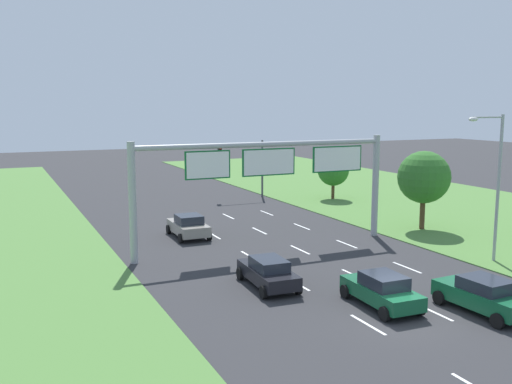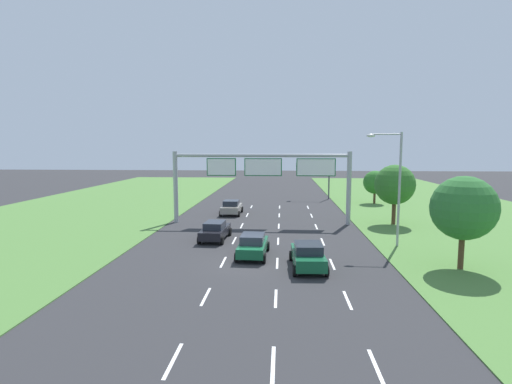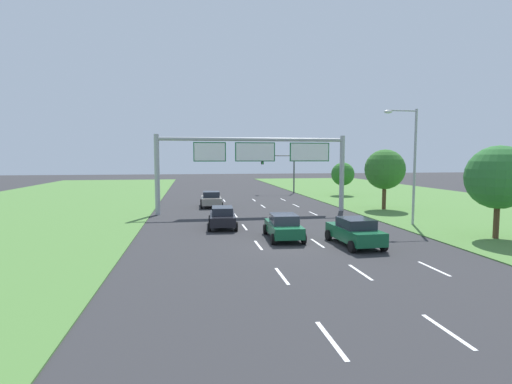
{
  "view_description": "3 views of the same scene",
  "coord_description": "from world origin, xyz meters",
  "views": [
    {
      "loc": [
        -15.42,
        -18.48,
        9.01
      ],
      "look_at": [
        -0.71,
        13.27,
        3.66
      ],
      "focal_mm": 40.0,
      "sensor_mm": 36.0,
      "label": 1
    },
    {
      "loc": [
        2.0,
        -24.98,
        7.44
      ],
      "look_at": [
        -0.3,
        10.5,
        3.4
      ],
      "focal_mm": 28.0,
      "sensor_mm": 36.0,
      "label": 2
    },
    {
      "loc": [
        -5.46,
        -22.08,
        4.98
      ],
      "look_at": [
        -0.15,
        10.71,
        2.11
      ],
      "focal_mm": 28.0,
      "sensor_mm": 36.0,
      "label": 3
    }
  ],
  "objects": [
    {
      "name": "ground_plane",
      "position": [
        0.0,
        0.0,
        0.0
      ],
      "size": [
        200.0,
        200.0,
        0.0
      ],
      "primitive_type": "plane",
      "color": "#2D2D30"
    },
    {
      "name": "lane_dashes_slip",
      "position": [
        5.25,
        3.0,
        0.0
      ],
      "size": [
        0.14,
        44.4,
        0.01
      ],
      "color": "white",
      "rests_on": "ground_plane"
    },
    {
      "name": "car_lead_silver",
      "position": [
        0.07,
        1.51,
        0.78
      ],
      "size": [
        2.17,
        4.34,
        1.55
      ],
      "rotation": [
        0.0,
        0.0,
        -0.04
      ],
      "color": "#145633",
      "rests_on": "ground_plane"
    },
    {
      "name": "roadside_tree_near",
      "position": [
        12.89,
        -0.64,
        3.79
      ],
      "size": [
        3.85,
        3.85,
        5.72
      ],
      "color": "#513823",
      "rests_on": "ground_plane"
    },
    {
      "name": "car_near_red",
      "position": [
        -3.52,
        18.28,
        0.79
      ],
      "size": [
        2.26,
        4.17,
        1.58
      ],
      "rotation": [
        0.0,
        0.0,
        -0.02
      ],
      "color": "gray",
      "rests_on": "ground_plane"
    },
    {
      "name": "car_mid_lane",
      "position": [
        -3.32,
        6.2,
        0.76
      ],
      "size": [
        2.23,
        4.41,
        1.49
      ],
      "rotation": [
        0.0,
        0.0,
        -0.06
      ],
      "color": "black",
      "rests_on": "ground_plane"
    },
    {
      "name": "sign_gantry",
      "position": [
        0.3,
        13.34,
        4.97
      ],
      "size": [
        17.24,
        0.44,
        7.0
      ],
      "color": "#9EA0A5",
      "rests_on": "ground_plane"
    },
    {
      "name": "grass_verge_right",
      "position": [
        21.0,
        10.0,
        0.03
      ],
      "size": [
        24.0,
        120.0,
        0.06
      ],
      "primitive_type": "cube",
      "color": "#4C7A38",
      "rests_on": "ground_plane"
    },
    {
      "name": "lane_dashes_inner_left",
      "position": [
        -1.75,
        3.0,
        0.0
      ],
      "size": [
        0.14,
        44.4,
        0.01
      ],
      "color": "white",
      "rests_on": "ground_plane"
    },
    {
      "name": "street_lamp",
      "position": [
        10.3,
        4.91,
        5.08
      ],
      "size": [
        2.61,
        0.32,
        8.5
      ],
      "color": "#9EA0A5",
      "rests_on": "ground_plane"
    },
    {
      "name": "roadside_tree_mid",
      "position": [
        12.7,
        13.41,
        3.85
      ],
      "size": [
        3.79,
        3.79,
        5.76
      ],
      "color": "#513823",
      "rests_on": "ground_plane"
    },
    {
      "name": "car_far_ahead",
      "position": [
        3.64,
        -0.95,
        0.81
      ],
      "size": [
        2.23,
        4.39,
        1.58
      ],
      "rotation": [
        0.0,
        0.0,
        0.05
      ],
      "color": "#145633",
      "rests_on": "ground_plane"
    },
    {
      "name": "lane_dashes_inner_right",
      "position": [
        1.75,
        3.0,
        0.0
      ],
      "size": [
        0.14,
        44.4,
        0.01
      ],
      "color": "white",
      "rests_on": "ground_plane"
    },
    {
      "name": "roadside_tree_far",
      "position": [
        14.12,
        27.64,
        2.83
      ],
      "size": [
        3.01,
        3.01,
        4.35
      ],
      "color": "#513823",
      "rests_on": "ground_plane"
    },
    {
      "name": "grass_verge_left",
      "position": [
        -21.0,
        10.0,
        0.03
      ],
      "size": [
        24.0,
        120.0,
        0.06
      ],
      "primitive_type": "cube",
      "color": "#4C7A38",
      "rests_on": "ground_plane"
    },
    {
      "name": "traffic_light_mast",
      "position": [
        6.77,
        32.12,
        3.87
      ],
      "size": [
        4.76,
        0.49,
        5.6
      ],
      "color": "#47494F",
      "rests_on": "ground_plane"
    }
  ]
}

